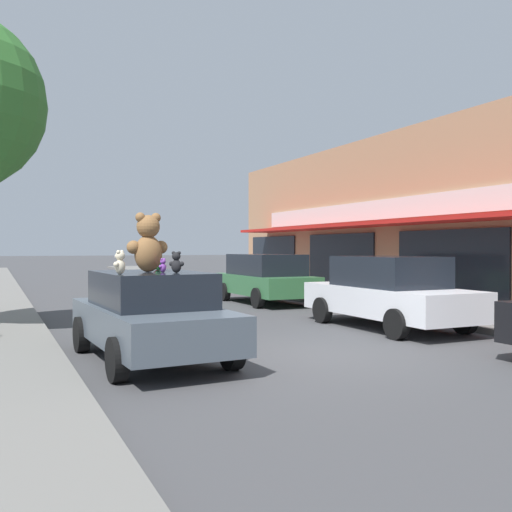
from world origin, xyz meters
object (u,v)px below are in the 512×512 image
(plush_art_car, at_px, (151,314))
(parked_car_far_right, at_px, (266,277))
(parked_car_far_center, at_px, (388,292))
(teddy_bear_black, at_px, (176,262))
(teddy_bear_purple, at_px, (163,265))
(teddy_bear_red, at_px, (157,264))
(teddy_bear_giant, at_px, (148,243))
(teddy_bear_green, at_px, (158,261))
(teddy_bear_cream, at_px, (120,263))

(plush_art_car, bearing_deg, parked_car_far_right, 50.46)
(parked_car_far_right, bearing_deg, parked_car_far_center, -90.00)
(plush_art_car, height_order, teddy_bear_black, teddy_bear_black)
(parked_car_far_center, relative_size, parked_car_far_right, 1.04)
(teddy_bear_black, relative_size, parked_car_far_center, 0.07)
(teddy_bear_purple, distance_m, parked_car_far_center, 6.01)
(teddy_bear_purple, height_order, parked_car_far_right, teddy_bear_purple)
(parked_car_far_right, bearing_deg, teddy_bear_purple, -125.28)
(teddy_bear_red, bearing_deg, teddy_bear_giant, 35.08)
(teddy_bear_green, xyz_separation_m, parked_car_far_center, (5.60, 0.86, -0.76))
(teddy_bear_red, xyz_separation_m, teddy_bear_green, (-0.05, -0.28, 0.05))
(teddy_bear_giant, distance_m, teddy_bear_cream, 0.92)
(parked_car_far_center, bearing_deg, teddy_bear_red, -174.10)
(plush_art_car, xyz_separation_m, parked_car_far_right, (5.88, 7.88, 0.10))
(teddy_bear_green, bearing_deg, teddy_bear_giant, 42.35)
(teddy_bear_red, relative_size, teddy_bear_cream, 0.62)
(teddy_bear_black, distance_m, parked_car_far_center, 5.97)
(teddy_bear_red, height_order, teddy_bear_purple, teddy_bear_purple)
(teddy_bear_black, distance_m, teddy_bear_purple, 0.32)
(teddy_bear_giant, bearing_deg, parked_car_far_right, -136.26)
(teddy_bear_black, relative_size, teddy_bear_purple, 1.50)
(teddy_bear_purple, distance_m, teddy_bear_cream, 0.86)
(parked_car_far_center, height_order, parked_car_far_right, parked_car_far_center)
(plush_art_car, distance_m, parked_car_far_center, 6.05)
(teddy_bear_green, relative_size, parked_car_far_right, 0.07)
(teddy_bear_cream, bearing_deg, plush_art_car, 176.81)
(teddy_bear_black, height_order, teddy_bear_green, teddy_bear_black)
(teddy_bear_black, bearing_deg, parked_car_far_right, -84.16)
(teddy_bear_red, bearing_deg, teddy_bear_purple, 49.39)
(teddy_bear_purple, distance_m, teddy_bear_green, 0.79)
(teddy_bear_purple, height_order, teddy_bear_green, teddy_bear_green)
(teddy_bear_red, bearing_deg, teddy_bear_green, 49.12)
(teddy_bear_green, bearing_deg, teddy_bear_purple, 63.32)
(teddy_bear_giant, height_order, teddy_bear_green, teddy_bear_giant)
(plush_art_car, relative_size, parked_car_far_right, 0.96)
(plush_art_car, bearing_deg, teddy_bear_black, -64.14)
(parked_car_far_center, bearing_deg, teddy_bear_cream, -162.71)
(plush_art_car, height_order, parked_car_far_right, parked_car_far_right)
(teddy_bear_giant, height_order, teddy_bear_purple, teddy_bear_giant)
(teddy_bear_black, xyz_separation_m, teddy_bear_cream, (-0.90, -0.11, 0.01))
(plush_art_car, xyz_separation_m, teddy_bear_red, (0.33, 0.82, 0.79))
(teddy_bear_purple, bearing_deg, teddy_bear_red, -137.07)
(teddy_bear_purple, xyz_separation_m, teddy_bear_cream, (-0.76, -0.39, 0.06))
(teddy_bear_giant, xyz_separation_m, teddy_bear_cream, (-0.58, -0.64, -0.29))
(plush_art_car, height_order, parked_car_far_center, parked_car_far_center)
(teddy_bear_black, xyz_separation_m, parked_car_far_center, (5.60, 1.91, -0.77))
(teddy_bear_red, bearing_deg, parked_car_far_right, -158.80)
(plush_art_car, height_order, teddy_bear_giant, teddy_bear_giant)
(teddy_bear_giant, height_order, teddy_bear_cream, teddy_bear_giant)
(parked_car_far_center, bearing_deg, teddy_bear_black, -161.15)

